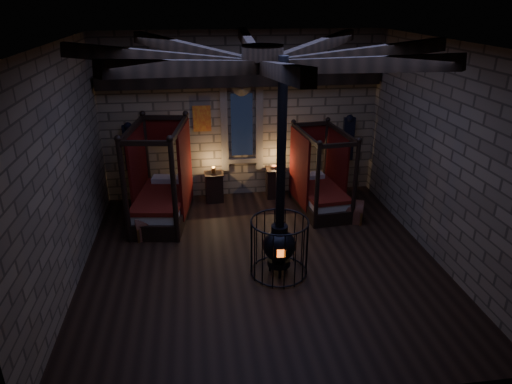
{
  "coord_description": "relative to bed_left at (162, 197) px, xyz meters",
  "views": [
    {
      "loc": [
        -1.18,
        -7.79,
        4.92
      ],
      "look_at": [
        -0.03,
        0.6,
        1.27
      ],
      "focal_mm": 32.0,
      "sensor_mm": 36.0,
      "label": 1
    }
  ],
  "objects": [
    {
      "name": "trunk_right",
      "position": [
        4.32,
        -0.67,
        -0.33
      ],
      "size": [
        0.85,
        0.72,
        0.54
      ],
      "rotation": [
        0.0,
        0.0,
        -0.41
      ],
      "color": "brown",
      "rests_on": "ground"
    },
    {
      "name": "nightstand_left",
      "position": [
        1.26,
        0.87,
        -0.17
      ],
      "size": [
        0.5,
        0.48,
        0.93
      ],
      "rotation": [
        0.0,
        0.0,
        0.05
      ],
      "color": "black",
      "rests_on": "ground"
    },
    {
      "name": "room",
      "position": [
        2.04,
        -2.14,
        3.18
      ],
      "size": [
        7.02,
        7.02,
        4.29
      ],
      "color": "black",
      "rests_on": "ground"
    },
    {
      "name": "bed_right",
      "position": [
        3.82,
        0.05,
        -0.07
      ],
      "size": [
        1.19,
        2.0,
        2.0
      ],
      "rotation": [
        0.0,
        0.0,
        0.1
      ],
      "color": "black",
      "rests_on": "ground"
    },
    {
      "name": "stove",
      "position": [
        2.31,
        -2.69,
        0.09
      ],
      "size": [
        1.1,
        1.1,
        4.05
      ],
      "rotation": [
        0.0,
        0.0,
        -0.06
      ],
      "color": "black",
      "rests_on": "ground"
    },
    {
      "name": "trunk_left",
      "position": [
        -0.21,
        -0.83,
        -0.33
      ],
      "size": [
        0.83,
        0.65,
        0.54
      ],
      "rotation": [
        0.0,
        0.0,
        0.28
      ],
      "color": "brown",
      "rests_on": "ground"
    },
    {
      "name": "nightstand_right",
      "position": [
        2.87,
        0.91,
        -0.16
      ],
      "size": [
        0.52,
        0.5,
        0.87
      ],
      "rotation": [
        0.0,
        0.0,
        -0.05
      ],
      "color": "black",
      "rests_on": "ground"
    },
    {
      "name": "bed_left",
      "position": [
        0.0,
        0.0,
        0.0
      ],
      "size": [
        1.45,
        2.32,
        2.28
      ],
      "rotation": [
        0.0,
        0.0,
        -0.14
      ],
      "color": "black",
      "rests_on": "ground"
    }
  ]
}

